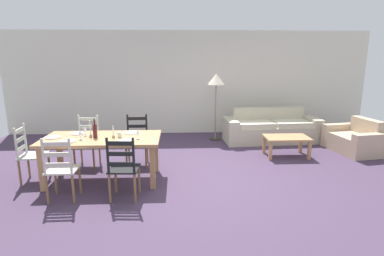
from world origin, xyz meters
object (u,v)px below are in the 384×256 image
(wine_glass_near_right, at_px, (138,132))
(wine_glass_far_left, at_px, (85,129))
(coffee_cup_primary, at_px, (120,135))
(couch, at_px, (271,129))
(dining_table, at_px, (102,142))
(wine_glass_near_left, at_px, (80,133))
(wine_bottle, at_px, (95,131))
(coffee_table, at_px, (287,140))
(dining_chair_near_left, at_px, (61,169))
(dining_chair_near_right, at_px, (123,168))
(standing_lamp, at_px, (216,83))
(armchair_upholstered, at_px, (356,140))
(dining_chair_far_right, at_px, (137,140))
(dining_chair_head_west, at_px, (30,154))
(dining_chair_far_left, at_px, (87,141))

(wine_glass_near_right, height_order, wine_glass_far_left, same)
(coffee_cup_primary, bearing_deg, couch, 36.41)
(dining_table, distance_m, wine_glass_near_left, 0.38)
(wine_bottle, bearing_deg, coffee_table, 18.11)
(wine_bottle, height_order, wine_glass_near_right, wine_bottle)
(dining_chair_near_left, relative_size, dining_chair_near_right, 1.00)
(dining_chair_near_right, distance_m, coffee_cup_primary, 0.79)
(wine_bottle, bearing_deg, coffee_cup_primary, 1.32)
(coffee_table, bearing_deg, standing_lamp, 133.35)
(dining_chair_near_right, height_order, wine_glass_near_left, dining_chair_near_right)
(dining_table, xyz_separation_m, couch, (3.53, 2.36, -0.37))
(standing_lamp, bearing_deg, coffee_cup_primary, -126.29)
(coffee_cup_primary, height_order, couch, coffee_cup_primary)
(wine_glass_near_left, xyz_separation_m, couch, (3.83, 2.49, -0.57))
(coffee_table, height_order, armchair_upholstered, armchair_upholstered)
(wine_glass_near_left, relative_size, wine_glass_far_left, 1.00)
(dining_chair_far_right, relative_size, couch, 0.41)
(wine_bottle, xyz_separation_m, wine_glass_near_right, (0.70, -0.09, -0.01))
(dining_chair_head_west, bearing_deg, dining_chair_near_right, -24.21)
(coffee_table, bearing_deg, wine_bottle, -161.89)
(dining_chair_far_right, bearing_deg, wine_glass_near_left, -129.82)
(dining_chair_head_west, relative_size, wine_glass_near_right, 5.96)
(dining_table, relative_size, armchair_upholstered, 1.49)
(dining_chair_far_left, bearing_deg, coffee_cup_primary, -46.04)
(dining_chair_near_left, relative_size, armchair_upholstered, 0.75)
(dining_chair_far_left, relative_size, couch, 0.41)
(armchair_upholstered, bearing_deg, standing_lamp, 159.00)
(wine_glass_far_left, bearing_deg, dining_chair_far_right, 40.90)
(wine_glass_near_right, xyz_separation_m, coffee_table, (2.90, 1.27, -0.51))
(coffee_cup_primary, xyz_separation_m, coffee_table, (3.21, 1.17, -0.44))
(dining_chair_far_left, relative_size, coffee_table, 1.07)
(wine_glass_near_right, height_order, standing_lamp, standing_lamp)
(dining_chair_head_west, bearing_deg, dining_chair_near_left, -43.69)
(dining_chair_near_left, xyz_separation_m, wine_glass_far_left, (0.12, 0.85, 0.38))
(dining_chair_near_right, relative_size, dining_chair_far_left, 1.00)
(dining_chair_head_west, xyz_separation_m, wine_bottle, (1.10, -0.05, 0.39))
(dining_table, relative_size, wine_glass_near_right, 11.80)
(couch, bearing_deg, dining_chair_far_right, -152.90)
(dining_chair_far_left, height_order, wine_glass_far_left, dining_chair_far_left)
(coffee_table, bearing_deg, dining_chair_far_right, -173.37)
(dining_chair_near_right, relative_size, dining_chair_far_right, 1.00)
(coffee_cup_primary, relative_size, standing_lamp, 0.05)
(dining_chair_near_right, bearing_deg, dining_chair_near_left, 179.65)
(dining_chair_head_west, distance_m, wine_glass_near_left, 0.98)
(wine_glass_near_left, height_order, standing_lamp, standing_lamp)
(dining_chair_head_west, xyz_separation_m, couch, (4.72, 2.34, -0.19))
(wine_glass_far_left, relative_size, coffee_cup_primary, 1.79)
(dining_chair_near_right, bearing_deg, wine_bottle, 128.50)
(dining_chair_far_left, xyz_separation_m, dining_chair_far_right, (0.93, 0.02, 0.00))
(dining_chair_far_right, distance_m, wine_bottle, 1.07)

